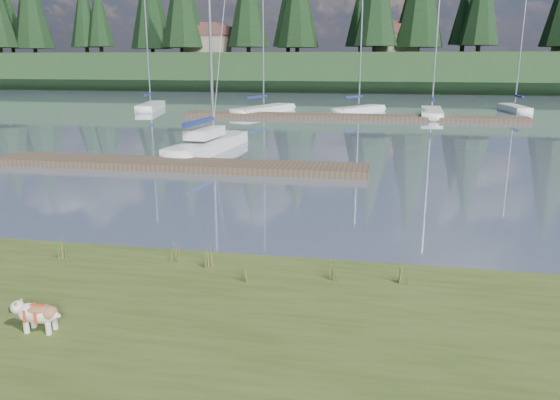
# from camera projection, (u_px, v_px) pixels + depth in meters

# --- Properties ---
(ground) EXTENTS (200.00, 200.00, 0.00)m
(ground) POSITION_uv_depth(u_px,v_px,m) (324.00, 118.00, 42.15)
(ground) COLOR slate
(ground) RESTS_ON ground
(bank) EXTENTS (60.00, 9.00, 0.35)m
(bank) POSITION_uv_depth(u_px,v_px,m) (61.00, 365.00, 7.84)
(bank) COLOR #445420
(bank) RESTS_ON ground
(ridge) EXTENTS (200.00, 20.00, 5.00)m
(ridge) POSITION_uv_depth(u_px,v_px,m) (354.00, 72.00, 82.45)
(ridge) COLOR #1D351A
(ridge) RESTS_ON ground
(bulldog) EXTENTS (0.79, 0.36, 0.48)m
(bulldog) POSITION_uv_depth(u_px,v_px,m) (38.00, 313.00, 8.39)
(bulldog) COLOR silver
(bulldog) RESTS_ON bank
(sailboat_main) EXTENTS (2.35, 8.15, 11.65)m
(sailboat_main) POSITION_uv_depth(u_px,v_px,m) (213.00, 141.00, 27.56)
(sailboat_main) COLOR white
(sailboat_main) RESTS_ON ground
(dock_near) EXTENTS (16.00, 2.00, 0.30)m
(dock_near) POSITION_uv_depth(u_px,v_px,m) (176.00, 164.00, 22.83)
(dock_near) COLOR #4C3D2C
(dock_near) RESTS_ON ground
(dock_far) EXTENTS (26.00, 2.20, 0.30)m
(dock_far) POSITION_uv_depth(u_px,v_px,m) (350.00, 117.00, 41.76)
(dock_far) COLOR #4C3D2C
(dock_far) RESTS_ON ground
(sailboat_bg_0) EXTENTS (2.98, 7.48, 10.72)m
(sailboat_bg_0) POSITION_uv_depth(u_px,v_px,m) (152.00, 105.00, 49.63)
(sailboat_bg_0) COLOR white
(sailboat_bg_0) RESTS_ON ground
(sailboat_bg_1) EXTENTS (4.58, 8.46, 12.52)m
(sailboat_bg_1) POSITION_uv_depth(u_px,v_px,m) (268.00, 108.00, 46.63)
(sailboat_bg_1) COLOR white
(sailboat_bg_1) RESTS_ON ground
(sailboat_bg_2) EXTENTS (4.70, 6.12, 9.95)m
(sailboat_bg_2) POSITION_uv_depth(u_px,v_px,m) (363.00, 109.00, 46.09)
(sailboat_bg_2) COLOR white
(sailboat_bg_2) RESTS_ON ground
(sailboat_bg_3) EXTENTS (2.00, 8.01, 11.66)m
(sailboat_bg_3) POSITION_uv_depth(u_px,v_px,m) (431.00, 112.00, 43.79)
(sailboat_bg_3) COLOR white
(sailboat_bg_3) RESTS_ON ground
(sailboat_bg_4) EXTENTS (1.77, 6.43, 9.55)m
(sailboat_bg_4) POSITION_uv_depth(u_px,v_px,m) (512.00, 108.00, 47.21)
(sailboat_bg_4) COLOR white
(sailboat_bg_4) RESTS_ON ground
(weed_0) EXTENTS (0.17, 0.14, 0.49)m
(weed_0) POSITION_uv_depth(u_px,v_px,m) (175.00, 252.00, 11.31)
(weed_0) COLOR #475B23
(weed_0) RESTS_ON bank
(weed_1) EXTENTS (0.17, 0.14, 0.59)m
(weed_1) POSITION_uv_depth(u_px,v_px,m) (208.00, 255.00, 10.99)
(weed_1) COLOR #475B23
(weed_1) RESTS_ON bank
(weed_2) EXTENTS (0.17, 0.14, 0.57)m
(weed_2) POSITION_uv_depth(u_px,v_px,m) (334.00, 268.00, 10.36)
(weed_2) COLOR #475B23
(weed_2) RESTS_ON bank
(weed_3) EXTENTS (0.17, 0.14, 0.51)m
(weed_3) POSITION_uv_depth(u_px,v_px,m) (62.00, 248.00, 11.50)
(weed_3) COLOR #475B23
(weed_3) RESTS_ON bank
(weed_4) EXTENTS (0.17, 0.14, 0.45)m
(weed_4) POSITION_uv_depth(u_px,v_px,m) (244.00, 272.00, 10.28)
(weed_4) COLOR #475B23
(weed_4) RESTS_ON bank
(weed_5) EXTENTS (0.17, 0.14, 0.63)m
(weed_5) POSITION_uv_depth(u_px,v_px,m) (403.00, 270.00, 10.19)
(weed_5) COLOR #475B23
(weed_5) RESTS_ON bank
(mud_lip) EXTENTS (60.00, 0.50, 0.14)m
(mud_lip) POSITION_uv_depth(u_px,v_px,m) (174.00, 263.00, 12.06)
(mud_lip) COLOR #33281C
(mud_lip) RESTS_ON ground
(conifer_1) EXTENTS (4.40, 4.40, 11.30)m
(conifer_1) POSITION_uv_depth(u_px,v_px,m) (99.00, 14.00, 85.39)
(conifer_1) COLOR #382619
(conifer_1) RESTS_ON ridge
(conifer_3) EXTENTS (4.84, 4.84, 12.25)m
(conifer_3) POSITION_uv_depth(u_px,v_px,m) (288.00, 8.00, 80.94)
(conifer_3) COLOR #382619
(conifer_3) RESTS_ON ridge
(conifer_5) EXTENTS (3.96, 3.96, 10.35)m
(conifer_5) POSITION_uv_depth(u_px,v_px,m) (465.00, 11.00, 74.85)
(conifer_5) COLOR #382619
(conifer_5) RESTS_ON ridge
(house_0) EXTENTS (6.30, 5.30, 4.65)m
(house_0) POSITION_uv_depth(u_px,v_px,m) (208.00, 39.00, 82.26)
(house_0) COLOR gray
(house_0) RESTS_ON ridge
(house_1) EXTENTS (6.30, 5.30, 4.65)m
(house_1) POSITION_uv_depth(u_px,v_px,m) (397.00, 38.00, 78.28)
(house_1) COLOR gray
(house_1) RESTS_ON ridge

